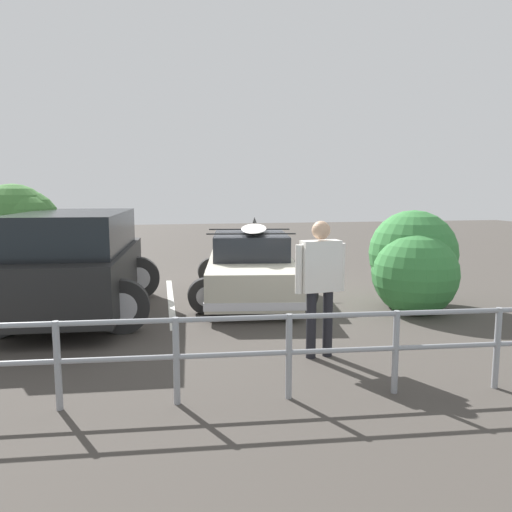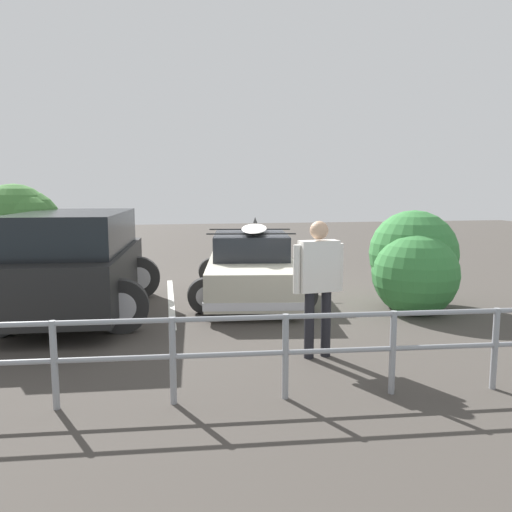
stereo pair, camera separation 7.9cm
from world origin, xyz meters
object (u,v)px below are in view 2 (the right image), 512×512
(sedan_car, at_px, (251,267))
(person_bystander, at_px, (318,276))
(bush_near_left, at_px, (415,264))
(bush_near_right, at_px, (23,237))
(suv_car, at_px, (77,262))

(sedan_car, height_order, person_bystander, person_bystander)
(bush_near_left, height_order, bush_near_right, bush_near_right)
(suv_car, height_order, bush_near_right, bush_near_right)
(suv_car, relative_size, bush_near_right, 1.89)
(person_bystander, relative_size, bush_near_left, 0.89)
(bush_near_left, bearing_deg, bush_near_right, -13.59)
(sedan_car, height_order, bush_near_right, bush_near_right)
(sedan_car, xyz_separation_m, suv_car, (3.31, 0.88, 0.32))
(suv_car, bearing_deg, person_bystander, 139.66)
(sedan_car, bearing_deg, person_bystander, 93.45)
(sedan_car, distance_m, bush_near_right, 4.57)
(person_bystander, xyz_separation_m, bush_near_left, (-2.67, -2.40, -0.27))
(suv_car, distance_m, person_bystander, 4.66)
(person_bystander, xyz_separation_m, bush_near_right, (4.74, -4.19, 0.21))
(suv_car, bearing_deg, bush_near_right, -44.67)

